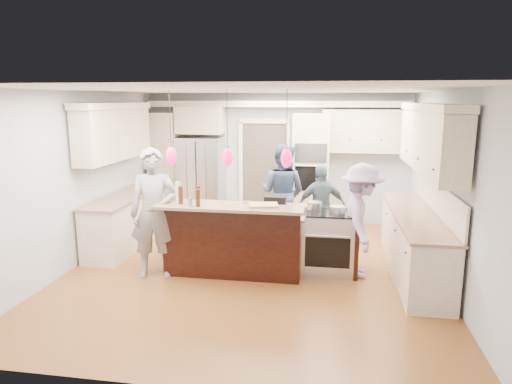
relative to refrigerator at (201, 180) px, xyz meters
The scene contains 23 objects.
ground_plane 3.19m from the refrigerator, 59.58° to the right, with size 6.00×6.00×0.00m, color #935E28.
room_shell 3.20m from the refrigerator, 59.58° to the right, with size 5.54×6.04×2.72m.
refrigerator is the anchor object (origin of this frame).
oven_column 2.31m from the refrigerator, ahead, with size 0.72×0.69×2.30m.
back_upper_cabinets 1.12m from the refrigerator, ahead, with size 5.30×0.61×2.54m.
right_counter_run 4.63m from the refrigerator, 30.36° to the right, with size 0.64×3.10×2.51m.
left_cabinets 2.05m from the refrigerator, 115.94° to the right, with size 0.64×2.30×2.51m.
kitchen_island 2.91m from the refrigerator, 63.08° to the right, with size 2.10×1.46×1.12m.
island_range 3.71m from the refrigerator, 42.59° to the right, with size 0.82×0.71×0.92m.
pendant_lights 3.53m from the refrigerator, 67.57° to the right, with size 1.75×0.15×1.03m.
person_bar_end 3.10m from the refrigerator, 86.57° to the right, with size 0.69×0.46×1.90m, color gray.
person_far_left 2.11m from the refrigerator, 29.50° to the right, with size 0.87×0.68×1.79m, color #324461.
person_far_right 2.90m from the refrigerator, 28.21° to the right, with size 0.86×0.36×1.47m, color #485B65.
person_range_side 4.08m from the refrigerator, 39.43° to the right, with size 1.08×0.62×1.67m, color #A692C4.
floor_rug 5.00m from the refrigerator, 36.62° to the right, with size 0.66×0.96×0.01m, color #917C4F.
water_bottle 3.21m from the refrigerator, 79.63° to the right, with size 0.07×0.07×0.31m, color silver.
beer_bottle_a 3.24m from the refrigerator, 78.92° to the right, with size 0.06×0.06×0.26m, color #411E0B.
beer_bottle_b 3.41m from the refrigerator, 74.60° to the right, with size 0.06×0.06×0.24m, color #411E0B.
beer_bottle_c 3.23m from the refrigerator, 74.68° to the right, with size 0.06×0.06×0.26m, color #411E0B.
drink_can 3.38m from the refrigerator, 76.41° to the right, with size 0.07×0.07×0.12m, color #B7B7BC.
cutting_board 3.59m from the refrigerator, 60.10° to the right, with size 0.40×0.29×0.03m, color tan.
pot_large 3.43m from the refrigerator, 44.07° to the right, with size 0.22×0.22×0.13m, color #B7B7BC.
pot_small 3.80m from the refrigerator, 42.39° to the right, with size 0.23×0.23×0.11m, color #B7B7BC.
Camera 1 is at (1.12, -6.53, 2.56)m, focal length 32.00 mm.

